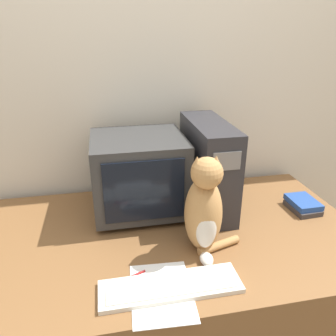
% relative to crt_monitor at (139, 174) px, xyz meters
% --- Properties ---
extents(wall_back, '(7.00, 0.05, 2.50)m').
position_rel_crt_monitor_xyz_m(wall_back, '(0.10, 0.32, 0.29)').
color(wall_back, beige).
rests_on(wall_back, ground_plane).
extents(desk, '(1.74, 0.96, 0.76)m').
position_rel_crt_monitor_xyz_m(desk, '(0.10, -0.23, -0.58)').
color(desk, brown).
rests_on(desk, ground_plane).
extents(crt_monitor, '(0.43, 0.41, 0.38)m').
position_rel_crt_monitor_xyz_m(crt_monitor, '(0.00, 0.00, 0.00)').
color(crt_monitor, '#333333').
rests_on(crt_monitor, desk).
extents(computer_tower, '(0.17, 0.48, 0.44)m').
position_rel_crt_monitor_xyz_m(computer_tower, '(0.33, -0.03, 0.02)').
color(computer_tower, '#28282D').
rests_on(computer_tower, desk).
extents(keyboard, '(0.50, 0.14, 0.02)m').
position_rel_crt_monitor_xyz_m(keyboard, '(0.04, -0.56, -0.19)').
color(keyboard, silver).
rests_on(keyboard, desk).
extents(cat, '(0.25, 0.24, 0.42)m').
position_rel_crt_monitor_xyz_m(cat, '(0.21, -0.37, -0.01)').
color(cat, '#B7844C').
rests_on(cat, desk).
extents(book_stack, '(0.13, 0.18, 0.05)m').
position_rel_crt_monitor_xyz_m(book_stack, '(0.80, -0.16, -0.17)').
color(book_stack, '#383333').
rests_on(book_stack, desk).
extents(pen, '(0.14, 0.06, 0.01)m').
position_rel_crt_monitor_xyz_m(pen, '(-0.11, -0.49, -0.19)').
color(pen, maroon).
rests_on(pen, desk).
extents(paper_sheet, '(0.23, 0.31, 0.00)m').
position_rel_crt_monitor_xyz_m(paper_sheet, '(0.00, -0.58, -0.20)').
color(paper_sheet, white).
rests_on(paper_sheet, desk).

